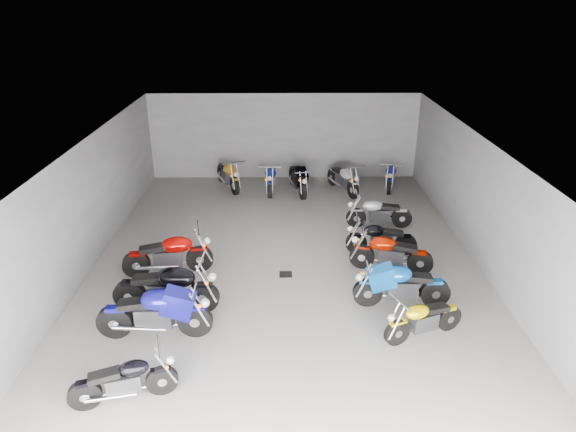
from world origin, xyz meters
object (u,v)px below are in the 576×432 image
motorcycle_right_f (378,213)px  motorcycle_left_a (125,380)px  motorcycle_right_b (423,319)px  motorcycle_back_c (271,178)px  drain_grate (286,274)px  motorcycle_back_d (298,178)px  motorcycle_back_e (343,179)px  motorcycle_back_f (391,175)px  motorcycle_left_d (169,255)px  motorcycle_back_b (228,174)px  motorcycle_right_e (380,238)px  motorcycle_right_c (401,285)px  motorcycle_left_c (167,288)px  motorcycle_left_b (156,313)px  motorcycle_right_d (390,253)px

motorcycle_right_f → motorcycle_left_a: bearing=143.5°
motorcycle_right_b → motorcycle_back_c: bearing=-1.7°
drain_grate → motorcycle_back_d: size_ratio=0.15×
motorcycle_back_c → motorcycle_back_e: 2.57m
motorcycle_back_c → motorcycle_back_f: bearing=-174.3°
drain_grate → motorcycle_left_d: size_ratio=0.14×
motorcycle_left_a → motorcycle_back_b: (0.77, 10.61, 0.08)m
motorcycle_left_a → motorcycle_right_e: size_ratio=0.94×
motorcycle_right_c → motorcycle_right_f: bearing=-2.1°
drain_grate → motorcycle_back_c: motorcycle_back_c is taller
drain_grate → motorcycle_back_d: 5.89m
motorcycle_left_c → motorcycle_back_d: size_ratio=1.10×
drain_grate → motorcycle_back_b: 6.63m
motorcycle_left_b → motorcycle_right_e: 6.36m
motorcycle_right_b → motorcycle_right_d: motorcycle_right_d is taller
motorcycle_back_b → motorcycle_back_d: bearing=146.5°
motorcycle_left_c → motorcycle_right_f: motorcycle_left_c is taller
motorcycle_left_a → motorcycle_left_b: size_ratio=0.76×
motorcycle_back_c → motorcycle_back_e: (2.57, -0.14, 0.00)m
motorcycle_back_f → motorcycle_back_e: bearing=26.8°
motorcycle_left_a → motorcycle_back_f: 12.48m
motorcycle_back_b → motorcycle_back_d: (2.51, -0.44, 0.00)m
motorcycle_right_b → motorcycle_right_e: bearing=-19.1°
motorcycle_back_f → motorcycle_back_d: bearing=20.8°
motorcycle_left_b → motorcycle_left_a: bearing=-4.8°
drain_grate → motorcycle_right_f: bearing=45.2°
motorcycle_right_e → motorcycle_back_c: motorcycle_back_c is taller
motorcycle_right_f → motorcycle_left_c: bearing=130.4°
motorcycle_left_a → motorcycle_right_b: 5.84m
motorcycle_left_d → motorcycle_right_f: (5.73, 2.75, -0.06)m
motorcycle_left_a → motorcycle_left_c: (0.17, 2.78, 0.13)m
motorcycle_back_b → motorcycle_back_d: size_ratio=0.95×
motorcycle_left_d → motorcycle_right_d: motorcycle_left_d is taller
motorcycle_left_c → motorcycle_left_d: bearing=-167.0°
motorcycle_right_f → motorcycle_back_c: size_ratio=0.96×
motorcycle_left_a → motorcycle_right_c: bearing=102.5°
motorcycle_left_b → motorcycle_right_b: 5.45m
motorcycle_right_c → motorcycle_right_e: size_ratio=1.14×
motorcycle_right_b → motorcycle_back_d: (-2.29, 8.44, 0.08)m
motorcycle_right_c → motorcycle_back_c: (-3.04, 7.41, -0.03)m
motorcycle_left_c → motorcycle_right_c: motorcycle_left_c is taller
motorcycle_right_e → motorcycle_back_f: motorcycle_back_f is taller
motorcycle_back_c → motorcycle_back_e: size_ratio=1.05×
motorcycle_left_b → motorcycle_back_b: motorcycle_left_b is taller
motorcycle_left_d → motorcycle_right_c: 5.68m
motorcycle_left_d → motorcycle_right_e: bearing=90.0°
motorcycle_left_a → motorcycle_right_e: bearing=119.5°
motorcycle_right_e → motorcycle_back_b: size_ratio=0.94×
motorcycle_right_e → motorcycle_back_f: size_ratio=0.97×
motorcycle_left_a → motorcycle_back_e: size_ratio=0.92×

